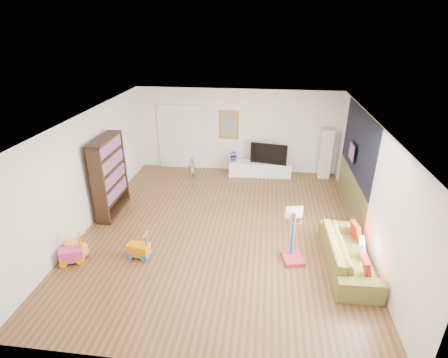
# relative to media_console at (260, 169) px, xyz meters

# --- Properties ---
(floor) EXTENTS (6.50, 7.50, 0.00)m
(floor) POSITION_rel_media_console_xyz_m (-0.80, -3.34, -0.23)
(floor) COLOR brown
(floor) RESTS_ON ground
(ceiling) EXTENTS (6.50, 7.50, 0.00)m
(ceiling) POSITION_rel_media_console_xyz_m (-0.80, -3.34, 2.47)
(ceiling) COLOR white
(ceiling) RESTS_ON ground
(wall_back) EXTENTS (6.50, 0.00, 2.70)m
(wall_back) POSITION_rel_media_console_xyz_m (-0.80, 0.41, 1.12)
(wall_back) COLOR silver
(wall_back) RESTS_ON ground
(wall_front) EXTENTS (6.50, 0.00, 2.70)m
(wall_front) POSITION_rel_media_console_xyz_m (-0.80, -7.09, 1.12)
(wall_front) COLOR silver
(wall_front) RESTS_ON ground
(wall_left) EXTENTS (0.00, 7.50, 2.70)m
(wall_left) POSITION_rel_media_console_xyz_m (-4.05, -3.34, 1.12)
(wall_left) COLOR white
(wall_left) RESTS_ON ground
(wall_right) EXTENTS (0.00, 7.50, 2.70)m
(wall_right) POSITION_rel_media_console_xyz_m (2.45, -3.34, 1.12)
(wall_right) COLOR white
(wall_right) RESTS_ON ground
(navy_accent) EXTENTS (0.01, 3.20, 1.70)m
(navy_accent) POSITION_rel_media_console_xyz_m (2.43, -1.94, 1.62)
(navy_accent) COLOR black
(navy_accent) RESTS_ON wall_right
(olive_wainscot) EXTENTS (0.01, 3.20, 1.00)m
(olive_wainscot) POSITION_rel_media_console_xyz_m (2.43, -1.94, 0.27)
(olive_wainscot) COLOR brown
(olive_wainscot) RESTS_ON wall_right
(doorway) EXTENTS (1.45, 0.06, 2.10)m
(doorway) POSITION_rel_media_console_xyz_m (-2.70, 0.37, 0.82)
(doorway) COLOR white
(doorway) RESTS_ON ground
(painting_back) EXTENTS (0.62, 0.06, 0.92)m
(painting_back) POSITION_rel_media_console_xyz_m (-1.05, 0.37, 1.32)
(painting_back) COLOR gold
(painting_back) RESTS_ON wall_back
(artwork_right) EXTENTS (0.04, 0.56, 0.46)m
(artwork_right) POSITION_rel_media_console_xyz_m (2.37, -1.74, 1.32)
(artwork_right) COLOR #7F3F8C
(artwork_right) RESTS_ON wall_right
(media_console) EXTENTS (2.01, 0.60, 0.46)m
(media_console) POSITION_rel_media_console_xyz_m (0.00, 0.00, 0.00)
(media_console) COLOR white
(media_console) RESTS_ON ground
(tall_cabinet) EXTENTS (0.40, 0.40, 1.59)m
(tall_cabinet) POSITION_rel_media_console_xyz_m (2.04, 0.16, 0.56)
(tall_cabinet) COLOR silver
(tall_cabinet) RESTS_ON ground
(bookshelf) EXTENTS (0.38, 1.39, 2.03)m
(bookshelf) POSITION_rel_media_console_xyz_m (-3.76, -2.85, 0.78)
(bookshelf) COLOR #321E12
(bookshelf) RESTS_ON ground
(sofa) EXTENTS (0.92, 2.20, 0.63)m
(sofa) POSITION_rel_media_console_xyz_m (1.94, -4.45, 0.09)
(sofa) COLOR olive
(sofa) RESTS_ON ground
(basketball_hoop) EXTENTS (0.51, 0.58, 1.20)m
(basketball_hoop) POSITION_rel_media_console_xyz_m (0.85, -4.38, 0.37)
(basketball_hoop) COLOR #B82648
(basketball_hoop) RESTS_ON ground
(ride_on_yellow) EXTENTS (0.52, 0.42, 0.60)m
(ride_on_yellow) POSITION_rel_media_console_xyz_m (-3.74, -4.83, 0.07)
(ride_on_yellow) COLOR #FFAC2B
(ride_on_yellow) RESTS_ON ground
(ride_on_orange) EXTENTS (0.48, 0.33, 0.61)m
(ride_on_orange) POSITION_rel_media_console_xyz_m (-2.41, -4.67, 0.07)
(ride_on_orange) COLOR orange
(ride_on_orange) RESTS_ON ground
(ride_on_pink) EXTENTS (0.54, 0.45, 0.62)m
(ride_on_pink) POSITION_rel_media_console_xyz_m (-3.73, -5.02, 0.08)
(ride_on_pink) COLOR #E13A8C
(ride_on_pink) RESTS_ON ground
(child) EXTENTS (0.32, 0.31, 0.73)m
(child) POSITION_rel_media_console_xyz_m (-2.11, -0.63, 0.14)
(child) COLOR slate
(child) RESTS_ON ground
(tv) EXTENTS (1.17, 0.36, 0.67)m
(tv) POSITION_rel_media_console_xyz_m (0.28, -0.01, 0.57)
(tv) COLOR black
(tv) RESTS_ON media_console
(vase_plant) EXTENTS (0.38, 0.34, 0.37)m
(vase_plant) POSITION_rel_media_console_xyz_m (-0.85, -0.01, 0.42)
(vase_plant) COLOR navy
(vase_plant) RESTS_ON media_console
(pillow_left) EXTENTS (0.12, 0.37, 0.37)m
(pillow_left) POSITION_rel_media_console_xyz_m (2.11, -5.07, 0.27)
(pillow_left) COLOR #B1191E
(pillow_left) RESTS_ON sofa
(pillow_center) EXTENTS (0.17, 0.36, 0.35)m
(pillow_center) POSITION_rel_media_console_xyz_m (2.18, -4.45, 0.27)
(pillow_center) COLOR silver
(pillow_center) RESTS_ON sofa
(pillow_right) EXTENTS (0.16, 0.38, 0.37)m
(pillow_right) POSITION_rel_media_console_xyz_m (2.18, -3.84, 0.27)
(pillow_right) COLOR red
(pillow_right) RESTS_ON sofa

